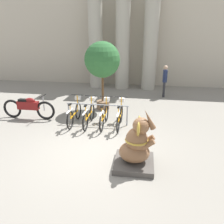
# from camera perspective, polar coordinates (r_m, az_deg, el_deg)

# --- Properties ---
(ground_plane) EXTENTS (60.00, 60.00, 0.00)m
(ground_plane) POSITION_cam_1_polar(r_m,az_deg,el_deg) (6.48, -4.91, -10.00)
(ground_plane) COLOR gray
(building_facade) EXTENTS (20.00, 0.20, 6.00)m
(building_facade) POSITION_cam_1_polar(r_m,az_deg,el_deg) (14.09, 3.27, 19.28)
(building_facade) COLOR #BCB29E
(building_facade) RESTS_ON ground_plane
(column_left) EXTENTS (1.02, 1.02, 5.16)m
(column_left) POSITION_cam_1_polar(r_m,az_deg,el_deg) (13.36, -4.27, 17.58)
(column_left) COLOR #ADA899
(column_left) RESTS_ON ground_plane
(column_middle) EXTENTS (1.02, 1.02, 5.16)m
(column_middle) POSITION_cam_1_polar(r_m,az_deg,el_deg) (13.10, 2.79, 17.56)
(column_middle) COLOR #ADA899
(column_middle) RESTS_ON ground_plane
(column_right) EXTENTS (1.02, 1.02, 5.16)m
(column_right) POSITION_cam_1_polar(r_m,az_deg,el_deg) (13.03, 10.01, 17.27)
(column_right) COLOR #ADA899
(column_right) RESTS_ON ground_plane
(bike_rack) EXTENTS (2.30, 0.05, 0.77)m
(bike_rack) POSITION_cam_1_polar(r_m,az_deg,el_deg) (8.03, -3.86, 0.64)
(bike_rack) COLOR gray
(bike_rack) RESTS_ON ground_plane
(bicycle_0) EXTENTS (0.48, 1.63, 1.01)m
(bicycle_0) POSITION_cam_1_polar(r_m,az_deg,el_deg) (8.23, -9.75, -0.31)
(bicycle_0) COLOR black
(bicycle_0) RESTS_ON ground_plane
(bicycle_1) EXTENTS (0.48, 1.63, 1.01)m
(bicycle_1) POSITION_cam_1_polar(r_m,az_deg,el_deg) (8.03, -6.01, -0.66)
(bicycle_1) COLOR black
(bicycle_1) RESTS_ON ground_plane
(bicycle_2) EXTENTS (0.48, 1.63, 1.01)m
(bicycle_2) POSITION_cam_1_polar(r_m,az_deg,el_deg) (7.92, -2.01, -0.86)
(bicycle_2) COLOR black
(bicycle_2) RESTS_ON ground_plane
(bicycle_3) EXTENTS (0.48, 1.63, 1.01)m
(bicycle_3) POSITION_cam_1_polar(r_m,az_deg,el_deg) (7.85, 2.09, -1.04)
(bicycle_3) COLOR black
(bicycle_3) RESTS_ON ground_plane
(elephant_statue) EXTENTS (1.00, 1.00, 1.57)m
(elephant_statue) POSITION_cam_1_polar(r_m,az_deg,el_deg) (5.56, 6.28, -9.22)
(elephant_statue) COLOR #4C4742
(elephant_statue) RESTS_ON ground_plane
(motorcycle) EXTENTS (2.15, 0.55, 0.97)m
(motorcycle) POSITION_cam_1_polar(r_m,az_deg,el_deg) (9.13, -20.95, 1.21)
(motorcycle) COLOR black
(motorcycle) RESTS_ON ground_plane
(person_pedestrian) EXTENTS (0.22, 0.47, 1.64)m
(person_pedestrian) POSITION_cam_1_polar(r_m,az_deg,el_deg) (11.68, 13.63, 8.53)
(person_pedestrian) COLOR #28282D
(person_pedestrian) RESTS_ON ground_plane
(potted_tree) EXTENTS (1.49, 1.49, 2.90)m
(potted_tree) POSITION_cam_1_polar(r_m,az_deg,el_deg) (9.31, -2.55, 13.07)
(potted_tree) COLOR brown
(potted_tree) RESTS_ON ground_plane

